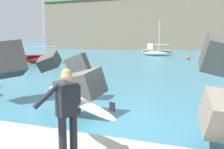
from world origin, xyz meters
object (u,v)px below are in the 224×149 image
at_px(boat_far_left, 151,50).
at_px(mooring_buoy_inner, 188,58).
at_px(surfer_with_board, 71,107).
at_px(boat_mid_centre, 157,52).
at_px(boat_mid_left, 42,58).

xyz_separation_m(boat_far_left, mooring_buoy_inner, (8.00, -13.78, -0.44)).
relative_size(surfer_with_board, boat_far_left, 0.45).
distance_m(boat_mid_centre, boat_far_left, 7.14).
xyz_separation_m(boat_mid_left, mooring_buoy_inner, (14.63, 11.42, -0.35)).
distance_m(surfer_with_board, boat_mid_left, 24.11).
bearing_deg(mooring_buoy_inner, boat_mid_centre, 128.44).
xyz_separation_m(surfer_with_board, mooring_buoy_inner, (-0.15, 30.46, -1.06)).
bearing_deg(boat_far_left, surfer_with_board, -79.57).
distance_m(surfer_with_board, boat_far_left, 44.99).
relative_size(boat_mid_left, boat_mid_centre, 1.48).
xyz_separation_m(surfer_with_board, boat_mid_left, (-14.78, 19.04, -0.71)).
xyz_separation_m(boat_mid_left, boat_mid_centre, (9.03, 18.47, -0.03)).
bearing_deg(boat_mid_left, boat_far_left, 75.26).
bearing_deg(boat_mid_centre, mooring_buoy_inner, -51.56).
bearing_deg(mooring_buoy_inner, boat_mid_left, -142.02).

